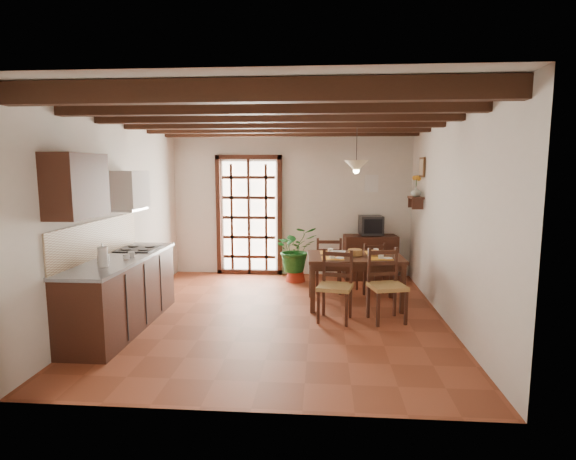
# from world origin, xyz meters

# --- Properties ---
(ground_plane) EXTENTS (5.00, 5.00, 0.00)m
(ground_plane) POSITION_xyz_m (0.00, 0.00, 0.00)
(ground_plane) COLOR brown
(room_shell) EXTENTS (4.52, 5.02, 2.81)m
(room_shell) POSITION_xyz_m (0.00, 0.00, 1.82)
(room_shell) COLOR silver
(room_shell) RESTS_ON ground_plane
(ceiling_beams) EXTENTS (4.50, 4.34, 0.20)m
(ceiling_beams) POSITION_xyz_m (0.00, 0.00, 2.69)
(ceiling_beams) COLOR black
(ceiling_beams) RESTS_ON room_shell
(french_door) EXTENTS (1.26, 0.11, 2.32)m
(french_door) POSITION_xyz_m (-0.80, 2.45, 1.18)
(french_door) COLOR white
(french_door) RESTS_ON ground_plane
(kitchen_counter) EXTENTS (0.64, 2.25, 1.38)m
(kitchen_counter) POSITION_xyz_m (-1.96, -0.60, 0.47)
(kitchen_counter) COLOR #351910
(kitchen_counter) RESTS_ON ground_plane
(upper_cabinet) EXTENTS (0.35, 0.80, 0.70)m
(upper_cabinet) POSITION_xyz_m (-2.08, -1.30, 1.85)
(upper_cabinet) COLOR #351910
(upper_cabinet) RESTS_ON room_shell
(range_hood) EXTENTS (0.38, 0.60, 0.54)m
(range_hood) POSITION_xyz_m (-2.05, -0.05, 1.73)
(range_hood) COLOR white
(range_hood) RESTS_ON room_shell
(counter_items) EXTENTS (0.50, 1.43, 0.25)m
(counter_items) POSITION_xyz_m (-1.95, -0.51, 0.96)
(counter_items) COLOR black
(counter_items) RESTS_ON kitchen_counter
(dining_table) EXTENTS (1.43, 0.96, 0.75)m
(dining_table) POSITION_xyz_m (1.08, 0.59, 0.66)
(dining_table) COLOR #381D12
(dining_table) RESTS_ON ground_plane
(chair_near_left) EXTENTS (0.51, 0.49, 0.94)m
(chair_near_left) POSITION_xyz_m (0.77, -0.14, 0.30)
(chair_near_left) COLOR #A17D44
(chair_near_left) RESTS_ON ground_plane
(chair_near_right) EXTENTS (0.54, 0.52, 0.97)m
(chair_near_right) POSITION_xyz_m (1.46, -0.10, 0.30)
(chair_near_right) COLOR #A17D44
(chair_near_right) RESTS_ON ground_plane
(chair_far_left) EXTENTS (0.44, 0.42, 0.92)m
(chair_far_left) POSITION_xyz_m (0.70, 1.28, 0.29)
(chair_far_left) COLOR #A17D44
(chair_far_left) RESTS_ON ground_plane
(chair_far_right) EXTENTS (0.48, 0.47, 0.84)m
(chair_far_right) POSITION_xyz_m (1.39, 1.31, 0.26)
(chair_far_right) COLOR #A17D44
(chair_far_right) RESTS_ON ground_plane
(table_setting) EXTENTS (1.01, 0.67, 0.09)m
(table_setting) POSITION_xyz_m (1.08, 0.59, 0.78)
(table_setting) COLOR orange
(table_setting) RESTS_ON dining_table
(table_bowl) EXTENTS (0.27, 0.27, 0.05)m
(table_bowl) POSITION_xyz_m (0.83, 0.62, 0.78)
(table_bowl) COLOR white
(table_bowl) RESTS_ON dining_table
(sideboard) EXTENTS (0.99, 0.52, 0.81)m
(sideboard) POSITION_xyz_m (1.48, 2.23, 0.41)
(sideboard) COLOR #351910
(sideboard) RESTS_ON ground_plane
(crt_tv) EXTENTS (0.44, 0.41, 0.34)m
(crt_tv) POSITION_xyz_m (1.48, 2.22, 1.00)
(crt_tv) COLOR black
(crt_tv) RESTS_ON sideboard
(fuse_box) EXTENTS (0.25, 0.03, 0.32)m
(fuse_box) POSITION_xyz_m (1.50, 2.48, 1.75)
(fuse_box) COLOR white
(fuse_box) RESTS_ON room_shell
(plant_pot) EXTENTS (0.36, 0.36, 0.22)m
(plant_pot) POSITION_xyz_m (0.12, 1.94, 0.11)
(plant_pot) COLOR maroon
(plant_pot) RESTS_ON ground_plane
(potted_plant) EXTENTS (2.40, 2.25, 2.15)m
(potted_plant) POSITION_xyz_m (0.12, 1.94, 0.57)
(potted_plant) COLOR #144C19
(potted_plant) RESTS_ON ground_plane
(wall_shelf) EXTENTS (0.20, 0.42, 0.20)m
(wall_shelf) POSITION_xyz_m (2.14, 1.60, 1.51)
(wall_shelf) COLOR #351910
(wall_shelf) RESTS_ON room_shell
(shelf_vase) EXTENTS (0.15, 0.15, 0.15)m
(shelf_vase) POSITION_xyz_m (2.14, 1.60, 1.65)
(shelf_vase) COLOR #B2BFB2
(shelf_vase) RESTS_ON wall_shelf
(shelf_flowers) EXTENTS (0.14, 0.14, 0.36)m
(shelf_flowers) POSITION_xyz_m (2.14, 1.60, 1.86)
(shelf_flowers) COLOR orange
(shelf_flowers) RESTS_ON shelf_vase
(framed_picture) EXTENTS (0.03, 0.32, 0.32)m
(framed_picture) POSITION_xyz_m (2.22, 1.60, 2.05)
(framed_picture) COLOR brown
(framed_picture) RESTS_ON room_shell
(pendant_lamp) EXTENTS (0.36, 0.36, 0.84)m
(pendant_lamp) POSITION_xyz_m (1.08, 0.69, 2.08)
(pendant_lamp) COLOR black
(pendant_lamp) RESTS_ON room_shell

